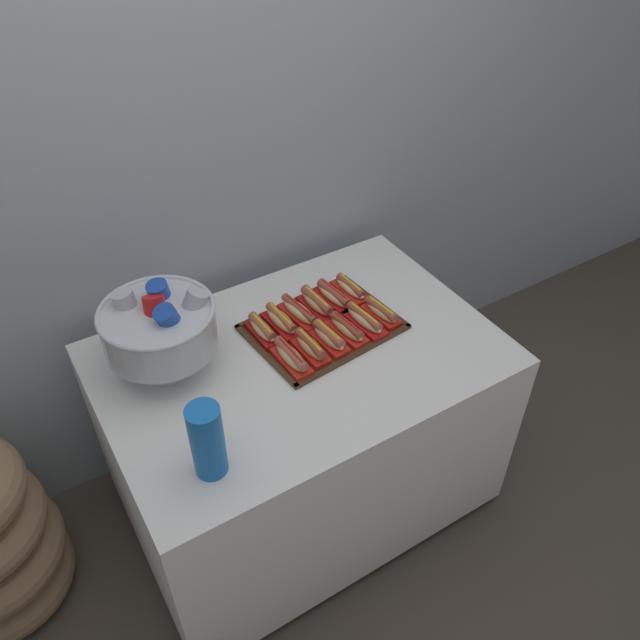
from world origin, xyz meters
TOP-DOWN VIEW (x-y plane):
  - ground_plane at (0.00, 0.00)m, footprint 10.00×10.00m
  - back_wall at (0.00, 0.56)m, footprint 6.00×0.10m
  - buffet_table at (0.00, 0.00)m, footprint 1.28×0.87m
  - serving_tray at (0.13, 0.06)m, footprint 0.51×0.40m
  - hot_dog_0 at (-0.05, -0.04)m, footprint 0.07×0.17m
  - hot_dog_1 at (0.02, -0.03)m, footprint 0.07×0.16m
  - hot_dog_2 at (0.10, -0.02)m, footprint 0.08×0.16m
  - hot_dog_3 at (0.17, -0.01)m, footprint 0.08×0.17m
  - hot_dog_4 at (0.25, -0.01)m, footprint 0.08×0.18m
  - hot_dog_5 at (0.32, 0.00)m, footprint 0.07×0.16m
  - hot_dog_6 at (-0.07, 0.13)m, footprint 0.06×0.15m
  - hot_dog_7 at (0.01, 0.14)m, footprint 0.08×0.17m
  - hot_dog_8 at (0.08, 0.14)m, footprint 0.09×0.19m
  - hot_dog_9 at (0.16, 0.15)m, footprint 0.07×0.17m
  - hot_dog_10 at (0.23, 0.16)m, footprint 0.09×0.19m
  - hot_dog_11 at (0.31, 0.16)m, footprint 0.07×0.16m
  - punch_bowl at (-0.39, 0.16)m, footprint 0.35×0.35m
  - cup_stack at (-0.43, -0.27)m, footprint 0.09×0.09m

SIDE VIEW (x-z plane):
  - ground_plane at x=0.00m, z-range 0.00..0.00m
  - buffet_table at x=0.00m, z-range 0.02..0.79m
  - serving_tray at x=0.13m, z-range 0.77..0.78m
  - hot_dog_11 at x=0.31m, z-range 0.78..0.83m
  - hot_dog_5 at x=0.32m, z-range 0.78..0.83m
  - hot_dog_10 at x=0.23m, z-range 0.78..0.84m
  - hot_dog_7 at x=0.01m, z-range 0.78..0.84m
  - hot_dog_3 at x=0.17m, z-range 0.78..0.84m
  - hot_dog_8 at x=0.08m, z-range 0.78..0.84m
  - hot_dog_6 at x=-0.07m, z-range 0.78..0.84m
  - hot_dog_0 at x=-0.05m, z-range 0.78..0.84m
  - hot_dog_4 at x=0.25m, z-range 0.78..0.84m
  - hot_dog_9 at x=0.16m, z-range 0.78..0.84m
  - hot_dog_1 at x=0.02m, z-range 0.78..0.84m
  - hot_dog_2 at x=0.10m, z-range 0.78..0.84m
  - cup_stack at x=-0.43m, z-range 0.77..1.01m
  - punch_bowl at x=-0.39m, z-range 0.80..1.09m
  - back_wall at x=0.00m, z-range 0.00..2.60m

